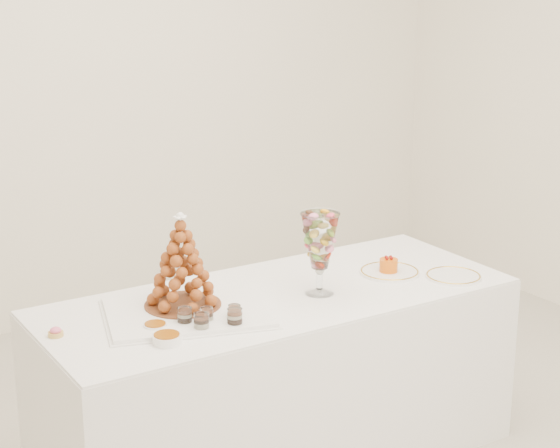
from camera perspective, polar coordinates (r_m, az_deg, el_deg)
room_walls at (r=3.29m, az=1.73°, el=13.09°), size 4.54×4.04×2.82m
buffet_table at (r=3.73m, az=-0.17°, el=-9.38°), size 1.86×0.77×0.70m
lace_tray at (r=3.41m, az=-5.67°, el=-5.39°), size 0.68×0.58×0.02m
macaron_vase at (r=3.54m, az=2.45°, el=-1.10°), size 0.15×0.15×0.32m
cake_plate at (r=3.85m, az=6.69°, el=-2.93°), size 0.24×0.24×0.01m
spare_plate at (r=3.84m, az=10.52°, el=-3.15°), size 0.22×0.22×0.01m
pink_tart at (r=3.30m, az=-13.52°, el=-6.44°), size 0.05×0.05×0.03m
verrine_a at (r=3.30m, az=-5.83°, el=-5.68°), size 0.06×0.06×0.07m
verrine_b at (r=3.31m, az=-4.49°, el=-5.63°), size 0.06×0.06×0.06m
verrine_c at (r=3.33m, az=-2.80°, el=-5.47°), size 0.05×0.05×0.06m
verrine_d at (r=3.24m, az=-4.81°, el=-6.04°), size 0.07×0.07×0.07m
verrine_e at (r=3.27m, az=-2.78°, el=-5.78°), size 0.06×0.06×0.07m
ramekin_back at (r=3.28m, az=-7.61°, el=-6.28°), size 0.08×0.08×0.03m
ramekin_front at (r=3.18m, az=-6.92°, el=-6.98°), size 0.10×0.10×0.03m
croquembouche at (r=3.40m, az=-6.02°, el=-2.25°), size 0.30×0.30×0.35m
mousse_cake at (r=3.83m, az=6.64°, el=-2.50°), size 0.08×0.08×0.07m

